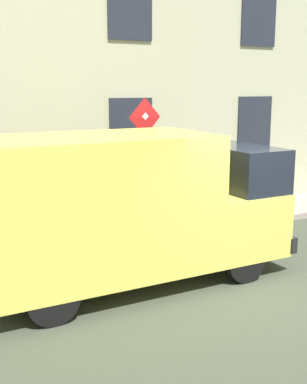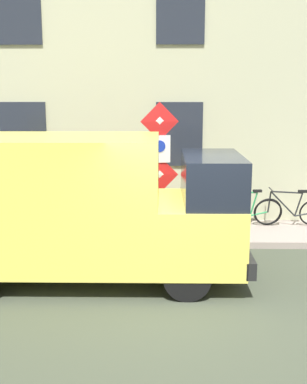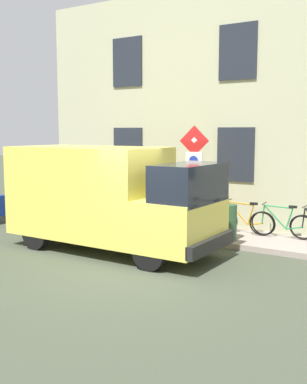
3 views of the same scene
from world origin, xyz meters
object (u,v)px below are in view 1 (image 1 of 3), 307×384
sign_post_stacked (145,154)px  litter_bin (178,208)px  bicycle_black (231,195)px  bicycle_green (197,199)px  bicycle_orange (161,203)px  delivery_van (127,206)px  bicycle_red (121,208)px

sign_post_stacked → litter_bin: 1.58m
bicycle_black → litter_bin: bearing=24.3°
bicycle_green → bicycle_orange: 1.03m
delivery_van → litter_bin: delivery_van is taller
sign_post_stacked → bicycle_black: 3.50m
delivery_van → sign_post_stacked: bearing=55.4°
bicycle_black → bicycle_red: (0.00, 3.10, 0.00)m
delivery_van → litter_bin: size_ratio=5.92×
bicycle_orange → bicycle_black: bearing=179.0°
bicycle_green → bicycle_red: size_ratio=1.00×
bicycle_black → bicycle_red: size_ratio=1.00×
delivery_van → litter_bin: bearing=42.7°
sign_post_stacked → bicycle_red: bearing=3.2°
bicycle_black → delivery_van: bearing=35.2°
bicycle_green → bicycle_red: bearing=-6.8°
bicycle_orange → litter_bin: (-0.92, 0.07, 0.08)m
delivery_van → bicycle_red: 3.33m
bicycle_green → delivery_van: bearing=35.1°
sign_post_stacked → litter_bin: (0.15, -0.91, -1.29)m
bicycle_green → bicycle_orange: same height
delivery_van → bicycle_green: bearing=41.8°
delivery_van → bicycle_red: size_ratio=3.11×
bicycle_black → litter_bin: size_ratio=1.90×
bicycle_red → delivery_van: bearing=69.9°
bicycle_green → litter_bin: size_ratio=1.90×
bicycle_red → bicycle_green: bearing=-177.2°
bicycle_red → litter_bin: litter_bin is taller
sign_post_stacked → bicycle_green: 2.65m
delivery_van → bicycle_orange: size_ratio=3.11×
bicycle_black → litter_bin: (-0.92, 2.13, 0.08)m
sign_post_stacked → bicycle_red: sign_post_stacked is taller
bicycle_black → bicycle_green: same height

